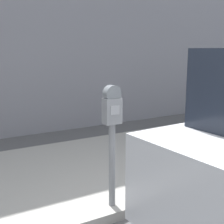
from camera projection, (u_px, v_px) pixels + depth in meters
sidewalk at (93, 169)px, 4.82m from camera, size 24.00×2.80×0.12m
parking_meter at (112, 127)px, 3.40m from camera, size 0.19×0.13×1.38m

